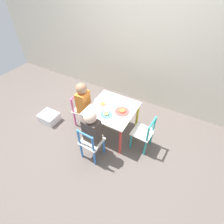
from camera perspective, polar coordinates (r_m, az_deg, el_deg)
The scene contains 12 objects.
ground_plane at distance 2.73m, azimuth -0.00°, elevation -6.47°, with size 6.00×6.00×0.00m, color #5B514C.
house_wall at distance 2.79m, azimuth 11.07°, elevation 26.13°, with size 6.00×0.06×2.60m.
kids_table at distance 2.42m, azimuth -0.00°, elevation 0.09°, with size 0.62×0.62×0.49m.
chair_pink at distance 2.72m, azimuth -9.74°, elevation 0.58°, with size 0.28×0.28×0.54m.
chair_blue at distance 2.27m, azimuth -6.89°, elevation -10.12°, with size 0.27×0.27×0.54m.
chair_teal at distance 2.39m, azimuth 10.32°, elevation -7.04°, with size 0.27×0.27×0.54m.
child_left at distance 2.57m, azimuth -9.05°, elevation 3.31°, with size 0.22×0.21×0.76m.
child_front at distance 2.14m, azimuth -6.34°, elevation -5.83°, with size 0.21×0.22×0.78m.
plate_left at distance 2.43m, azimuth -3.10°, elevation 2.61°, with size 0.17×0.17×0.03m.
plate_front at distance 2.28m, azimuth -1.86°, elevation -0.71°, with size 0.16×0.16×0.03m.
plate_right at distance 2.32m, azimuth 3.24°, elevation 0.26°, with size 0.19×0.19×0.03m.
storage_bin at distance 3.03m, azimuth -19.82°, elevation -1.64°, with size 0.29×0.24×0.14m.
Camera 1 is at (0.87, -1.56, 2.06)m, focal length 28.00 mm.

